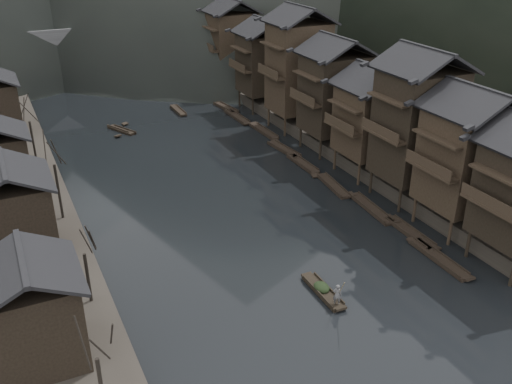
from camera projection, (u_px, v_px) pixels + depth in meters
water at (291, 263)px, 48.36m from camera, size 300.00×300.00×0.00m
right_bank at (360, 88)px, 94.00m from camera, size 40.00×200.00×1.80m
stilt_houses at (341, 81)px, 67.19m from camera, size 9.00×67.60×16.60m
left_houses at (2, 160)px, 54.23m from camera, size 8.10×53.20×8.73m
bare_trees at (49, 173)px, 49.35m from camera, size 3.87×43.28×7.74m
moored_sampans at (271, 139)px, 74.60m from camera, size 3.22×73.23×0.47m
midriver_boats at (137, 96)px, 92.48m from camera, size 11.83×41.68×0.44m
stone_bridge at (103, 45)px, 104.51m from camera, size 40.00×6.00×9.00m
hero_sampan at (323, 291)px, 44.41m from camera, size 1.19×5.32×0.44m
cargo_heap at (322, 284)px, 44.35m from camera, size 1.17×1.53×0.70m
boatman at (337, 292)px, 42.41m from camera, size 0.78×0.68×1.80m
bamboo_pole at (342, 260)px, 41.28m from camera, size 1.22×2.72×3.74m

